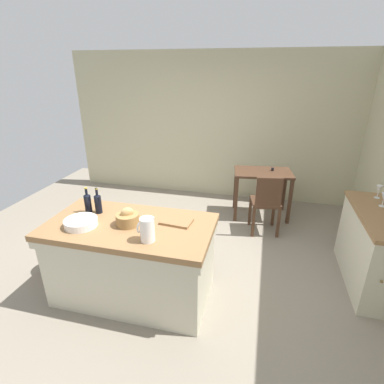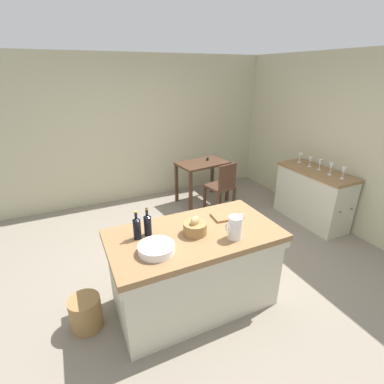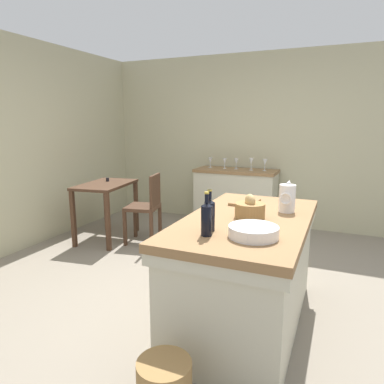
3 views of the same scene
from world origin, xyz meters
name	(u,v)px [view 3 (image 3 of 3)]	position (x,y,z in m)	size (l,w,h in m)	color
ground_plane	(204,295)	(0.00, 0.00, 0.00)	(6.76, 6.76, 0.00)	gray
wall_right	(267,141)	(2.60, 0.00, 1.30)	(0.12, 5.20, 2.60)	#B7B28E
island_table	(246,267)	(-0.27, -0.46, 0.47)	(1.67, 0.89, 0.87)	olive
side_cabinet	(235,198)	(2.26, 0.37, 0.44)	(0.52, 1.24, 0.88)	olive
writing_desk	(106,193)	(0.99, 1.82, 0.64)	(0.97, 0.68, 0.82)	#472D1E
wooden_chair	(147,206)	(1.07, 1.23, 0.51)	(0.47, 0.47, 0.92)	#472D1E
pitcher	(287,198)	(0.03, -0.70, 0.98)	(0.17, 0.13, 0.26)	white
wash_bowl	(253,232)	(-0.70, -0.61, 0.91)	(0.32, 0.32, 0.07)	white
bread_basket	(250,209)	(-0.27, -0.47, 0.94)	(0.23, 0.23, 0.18)	olive
cutting_board	(245,202)	(0.18, -0.32, 0.88)	(0.30, 0.20, 0.02)	olive
wine_bottle_dark	(210,214)	(-0.68, -0.30, 0.98)	(0.07, 0.07, 0.28)	black
wine_bottle_amber	(207,218)	(-0.79, -0.32, 0.98)	(0.07, 0.07, 0.29)	black
wine_glass_far_left	(265,163)	(2.29, -0.05, 1.00)	(0.07, 0.07, 0.17)	white
wine_glass_left	(251,162)	(2.26, 0.15, 1.01)	(0.07, 0.07, 0.18)	white
wine_glass_middle	(236,162)	(2.31, 0.39, 0.99)	(0.07, 0.07, 0.16)	white
wine_glass_right	(225,162)	(2.29, 0.57, 0.99)	(0.07, 0.07, 0.16)	white
wine_glass_far_right	(210,161)	(2.31, 0.81, 0.99)	(0.07, 0.07, 0.16)	white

